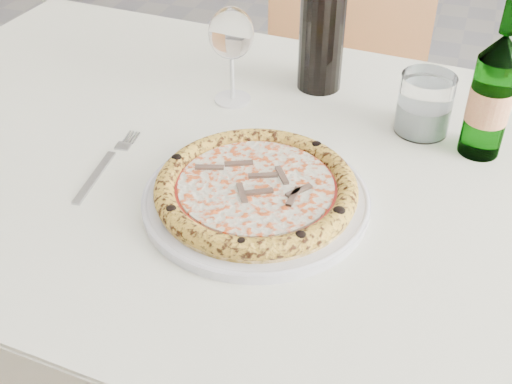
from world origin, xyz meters
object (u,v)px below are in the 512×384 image
Objects in this scene: chair_far at (352,77)px; wine_glass at (231,36)px; wine_bottle at (323,14)px; pizza at (256,188)px; beer_bottle at (491,96)px; dining_table at (277,210)px; plate at (256,199)px; tumbler at (424,108)px.

chair_far reaches higher than wine_glass.
wine_bottle reaches higher than wine_glass.
chair_far reaches higher than pizza.
dining_table is at bearing -154.66° from beer_bottle.
wine_glass is at bearing -100.19° from chair_far.
plate reaches higher than dining_table.
chair_far reaches higher than tumbler.
tumbler is at bearing 160.30° from beer_bottle.
dining_table is 1.61× the size of chair_far.
chair_far reaches higher than dining_table.
chair_far is at bearing 110.33° from tumbler.
wine_bottle is at bearing 37.73° from wine_glass.
chair_far is at bearing 92.59° from wine_bottle.
wine_glass is at bearing 129.73° from dining_table.
wine_bottle is at bearing 90.68° from pizza.
beer_bottle is (0.28, 0.13, 0.18)m from dining_table.
dining_table is 0.75m from chair_far.
dining_table is at bearing -89.05° from wine_bottle.
tumbler is at bearing -25.46° from wine_bottle.
tumbler is (0.21, -0.57, 0.26)m from chair_far.
dining_table is 6.27× the size of beer_bottle.
plate is (0.03, -0.84, 0.23)m from chair_far.
wine_glass is 0.33m from tumbler.
chair_far is 9.76× the size of tumbler.
tumbler is at bearing -69.67° from chair_far.
pizza is 0.87× the size of wine_bottle.
wine_bottle reaches higher than pizza.
plate is 1.88× the size of wine_glass.
tumbler reaches higher than pizza.
beer_bottle reaches higher than plate.
wine_bottle is (-0.00, 0.35, 0.13)m from plate.
dining_table is 9.09× the size of wine_glass.
pizza is at bearing -90.00° from dining_table.
chair_far is at bearing 91.78° from plate.
chair_far is 3.40× the size of pizza.
dining_table is 4.76× the size of wine_bottle.
chair_far is at bearing 116.57° from beer_bottle.
plate is 0.37m from beer_bottle.
wine_bottle reaches higher than plate.
beer_bottle is (0.09, -0.03, 0.05)m from tumbler.
beer_bottle reaches higher than tumbler.
pizza is 1.15× the size of beer_bottle.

